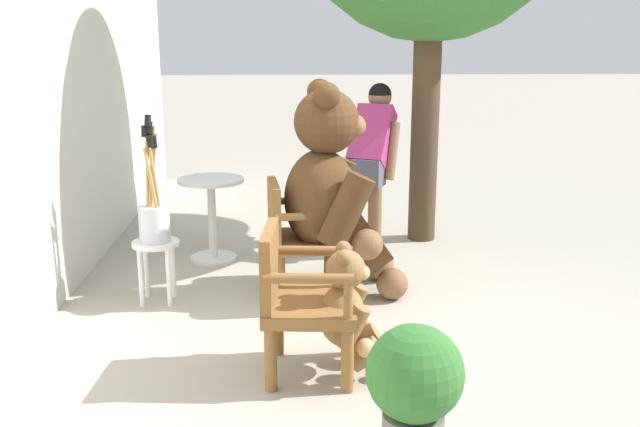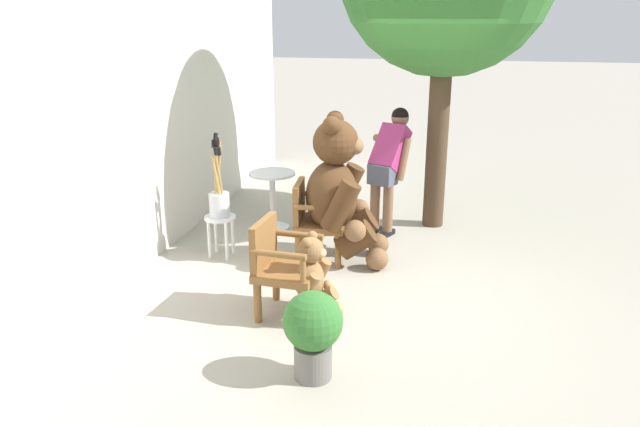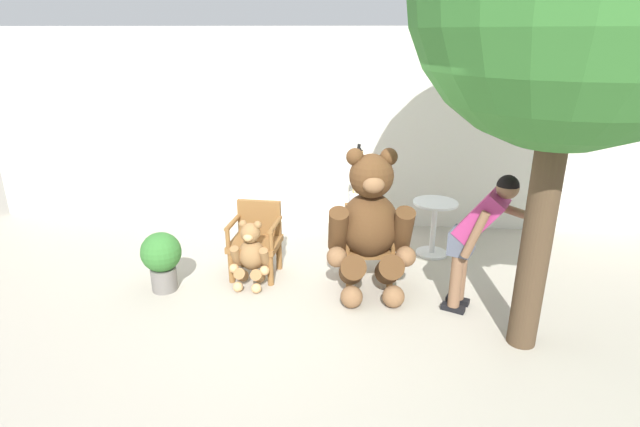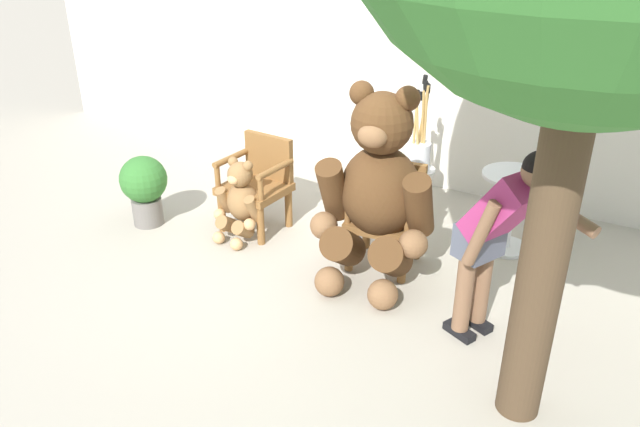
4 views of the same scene
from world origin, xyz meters
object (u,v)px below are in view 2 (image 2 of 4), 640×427
(teddy_bear_small, at_px, (313,277))
(wooden_chair_right, at_px, (315,218))
(person_visitor, at_px, (389,160))
(potted_plant, at_px, (313,329))
(white_stool, at_px, (220,225))
(wooden_chair_left, at_px, (282,265))
(brush_bucket, at_px, (219,198))
(round_side_table, at_px, (272,194))
(teddy_bear_large, at_px, (340,191))

(teddy_bear_small, bearing_deg, wooden_chair_right, 12.17)
(person_visitor, height_order, potted_plant, person_visitor)
(wooden_chair_right, relative_size, teddy_bear_small, 1.13)
(white_stool, bearing_deg, wooden_chair_left, -138.72)
(brush_bucket, bearing_deg, wooden_chair_right, -82.22)
(wooden_chair_left, bearing_deg, teddy_bear_small, -91.51)
(person_visitor, relative_size, brush_bucket, 1.63)
(wooden_chair_left, distance_m, round_side_table, 2.27)
(teddy_bear_small, distance_m, white_stool, 1.75)
(wooden_chair_right, bearing_deg, white_stool, 97.78)
(white_stool, bearing_deg, brush_bucket, 99.84)
(wooden_chair_left, distance_m, person_visitor, 2.49)
(teddy_bear_small, distance_m, brush_bucket, 1.78)
(teddy_bear_large, bearing_deg, white_stool, 96.82)
(round_side_table, bearing_deg, potted_plant, -158.65)
(wooden_chair_right, bearing_deg, teddy_bear_small, -167.83)
(round_side_table, distance_m, potted_plant, 3.33)
(round_side_table, bearing_deg, wooden_chair_right, -139.58)
(teddy_bear_small, distance_m, round_side_table, 2.38)
(potted_plant, bearing_deg, teddy_bear_small, 12.54)
(wooden_chair_left, height_order, round_side_table, wooden_chair_left)
(teddy_bear_large, relative_size, round_side_table, 2.21)
(wooden_chair_right, relative_size, round_side_table, 1.19)
(wooden_chair_right, bearing_deg, wooden_chair_left, 179.99)
(person_visitor, height_order, brush_bucket, person_visitor)
(teddy_bear_large, distance_m, round_side_table, 1.33)
(round_side_table, bearing_deg, teddy_bear_small, -155.06)
(wooden_chair_right, height_order, white_stool, wooden_chair_right)
(round_side_table, xyz_separation_m, potted_plant, (-3.11, -1.21, -0.05))
(person_visitor, relative_size, white_stool, 3.23)
(teddy_bear_small, relative_size, white_stool, 1.66)
(wooden_chair_right, distance_m, round_side_table, 1.11)
(teddy_bear_small, bearing_deg, teddy_bear_large, 0.69)
(potted_plant, bearing_deg, teddy_bear_large, 5.70)
(brush_bucket, height_order, round_side_table, brush_bucket)
(wooden_chair_right, height_order, person_visitor, person_visitor)
(wooden_chair_left, relative_size, round_side_table, 1.19)
(wooden_chair_left, relative_size, potted_plant, 1.26)
(wooden_chair_right, height_order, round_side_table, wooden_chair_right)
(person_visitor, distance_m, round_side_table, 1.47)
(teddy_bear_small, bearing_deg, white_stool, 48.08)
(wooden_chair_right, relative_size, person_visitor, 0.58)
(teddy_bear_large, height_order, white_stool, teddy_bear_large)
(wooden_chair_left, bearing_deg, teddy_bear_large, -11.44)
(teddy_bear_large, height_order, teddy_bear_small, teddy_bear_large)
(teddy_bear_large, height_order, round_side_table, teddy_bear_large)
(teddy_bear_small, relative_size, person_visitor, 0.51)
(wooden_chair_left, xyz_separation_m, round_side_table, (2.15, 0.72, -0.01))
(teddy_bear_large, xyz_separation_m, white_stool, (-0.15, 1.29, -0.42))
(person_visitor, bearing_deg, wooden_chair_right, 147.74)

